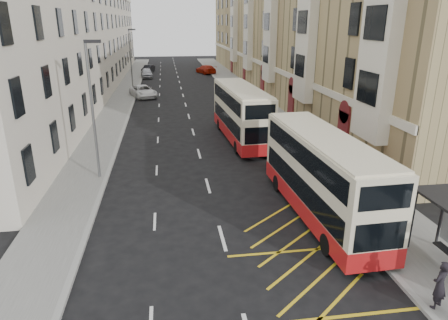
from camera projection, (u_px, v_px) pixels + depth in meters
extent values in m
plane|color=black|center=(238.00, 296.00, 13.97)|extent=(200.00, 200.00, 0.00)
cube|color=slate|center=(262.00, 109.00, 43.05)|extent=(4.00, 120.00, 0.15)
cube|color=slate|center=(115.00, 114.00, 40.94)|extent=(3.00, 120.00, 0.15)
cube|color=gray|center=(244.00, 110.00, 42.78)|extent=(0.25, 120.00, 0.15)
cube|color=gray|center=(129.00, 113.00, 41.14)|extent=(0.25, 120.00, 0.15)
cube|color=tan|center=(286.00, 33.00, 56.02)|extent=(10.00, 79.00, 15.00)
cube|color=beige|center=(251.00, 59.00, 56.49)|extent=(0.18, 79.00, 0.50)
cube|color=beige|center=(379.00, 51.00, 22.14)|extent=(0.80, 3.20, 10.00)
cube|color=beige|center=(306.00, 41.00, 33.35)|extent=(0.80, 3.20, 10.00)
cube|color=beige|center=(270.00, 36.00, 44.55)|extent=(0.80, 3.20, 10.00)
cube|color=beige|center=(248.00, 33.00, 55.76)|extent=(0.80, 3.20, 10.00)
cube|color=beige|center=(234.00, 31.00, 66.96)|extent=(0.80, 3.20, 10.00)
cube|color=#581417|center=(343.00, 133.00, 27.84)|extent=(0.20, 1.60, 3.00)
cube|color=#581417|center=(291.00, 101.00, 39.04)|extent=(0.20, 1.60, 3.00)
cube|color=#581417|center=(262.00, 83.00, 50.25)|extent=(0.20, 1.60, 3.00)
cube|color=#581417|center=(244.00, 71.00, 61.45)|extent=(0.20, 1.60, 3.00)
cube|color=#581417|center=(232.00, 63.00, 72.66)|extent=(0.20, 1.60, 3.00)
cube|color=beige|center=(77.00, 41.00, 52.46)|extent=(9.00, 79.00, 13.00)
cube|color=black|center=(412.00, 219.00, 16.30)|extent=(0.08, 0.08, 2.60)
cube|color=black|center=(441.00, 217.00, 16.47)|extent=(0.08, 0.08, 2.60)
cylinder|color=#AE1725|center=(373.00, 232.00, 16.94)|extent=(0.06, 0.06, 1.00)
cylinder|color=#AE1725|center=(341.00, 199.00, 19.98)|extent=(0.06, 0.06, 1.00)
cylinder|color=#AE1725|center=(317.00, 176.00, 23.01)|extent=(0.06, 0.06, 1.00)
cube|color=#AE1725|center=(342.00, 191.00, 19.82)|extent=(0.05, 6.50, 0.06)
cube|color=#AE1725|center=(341.00, 199.00, 19.96)|extent=(0.05, 6.50, 0.06)
cylinder|color=slate|center=(93.00, 112.00, 22.93)|extent=(0.16, 0.16, 8.00)
cube|color=black|center=(92.00, 41.00, 21.69)|extent=(0.90, 0.18, 0.18)
cylinder|color=slate|center=(131.00, 62.00, 50.94)|extent=(0.16, 0.16, 8.00)
cube|color=black|center=(132.00, 29.00, 49.71)|extent=(0.90, 0.18, 0.18)
cube|color=beige|center=(322.00, 175.00, 18.98)|extent=(2.73, 10.41, 3.71)
cube|color=#B11517|center=(320.00, 202.00, 19.45)|extent=(2.76, 10.44, 0.85)
cube|color=black|center=(321.00, 183.00, 19.12)|extent=(2.74, 9.59, 1.03)
cube|color=black|center=(324.00, 152.00, 18.60)|extent=(2.74, 9.59, 0.94)
cube|color=beige|center=(325.00, 137.00, 18.35)|extent=(2.62, 10.00, 0.11)
cube|color=black|center=(286.00, 150.00, 23.89)|extent=(2.00, 0.15, 1.22)
cube|color=black|center=(288.00, 119.00, 23.25)|extent=(1.65, 0.14, 0.42)
cube|color=black|center=(380.00, 237.00, 14.33)|extent=(2.00, 0.15, 1.13)
cylinder|color=black|center=(278.00, 183.00, 22.43)|extent=(0.30, 0.95, 0.94)
cylinder|color=black|center=(313.00, 181.00, 22.79)|extent=(0.30, 0.95, 0.94)
cylinder|color=black|center=(327.00, 245.00, 16.29)|extent=(0.30, 0.95, 0.94)
cylinder|color=black|center=(375.00, 240.00, 16.66)|extent=(0.30, 0.95, 0.94)
cube|color=beige|center=(241.00, 112.00, 31.48)|extent=(2.96, 10.78, 3.83)
cube|color=#B11517|center=(241.00, 131.00, 31.97)|extent=(2.99, 10.81, 0.87)
cube|color=black|center=(241.00, 118.00, 31.64)|extent=(2.96, 9.93, 1.07)
cube|color=black|center=(241.00, 98.00, 31.09)|extent=(2.96, 9.93, 0.97)
cube|color=beige|center=(241.00, 88.00, 30.84)|extent=(2.84, 10.35, 0.12)
cube|color=black|center=(227.00, 104.00, 36.54)|extent=(2.06, 0.18, 1.26)
cube|color=black|center=(227.00, 83.00, 35.88)|extent=(1.70, 0.16, 0.44)
cube|color=black|center=(259.00, 136.00, 26.70)|extent=(2.06, 0.18, 1.16)
cylinder|color=black|center=(220.00, 124.00, 35.03)|extent=(0.32, 0.98, 0.97)
cylinder|color=black|center=(244.00, 123.00, 35.43)|extent=(0.32, 0.98, 0.97)
cylinder|color=black|center=(237.00, 147.00, 28.71)|extent=(0.32, 0.98, 0.97)
cylinder|color=black|center=(266.00, 146.00, 29.11)|extent=(0.32, 0.98, 0.97)
imported|color=black|center=(440.00, 285.00, 12.96)|extent=(0.75, 0.65, 1.72)
imported|color=black|center=(345.00, 190.00, 20.15)|extent=(1.12, 0.68, 1.78)
imported|color=white|center=(143.00, 91.00, 49.82)|extent=(4.01, 5.81, 1.47)
imported|color=#AFB1B8|center=(147.00, 73.00, 66.74)|extent=(2.20, 4.77, 1.58)
imported|color=black|center=(148.00, 69.00, 74.08)|extent=(2.53, 4.17, 1.30)
imported|color=#AA1B08|center=(206.00, 69.00, 72.05)|extent=(3.73, 5.75, 1.55)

